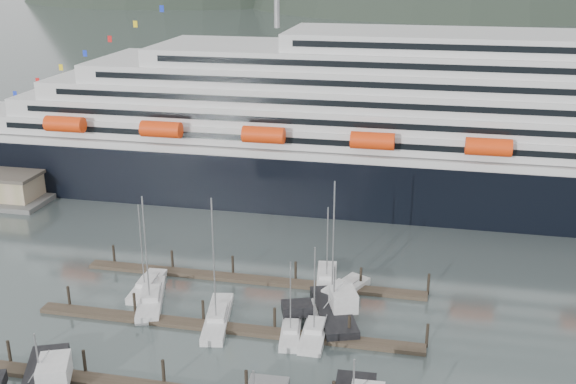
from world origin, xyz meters
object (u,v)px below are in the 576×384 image
Objects in this scene: sailboat_f at (327,279)px; sailboat_g at (337,295)px; sailboat_d at (218,319)px; sailboat_b at (151,300)px; trawler_e at (332,311)px; cruise_ship at (499,139)px; sailboat_a at (147,287)px; sailboat_c at (291,332)px; sailboat_h at (315,332)px.

sailboat_f is 5.00m from sailboat_g.
sailboat_f is at bearing -50.28° from sailboat_d.
trawler_e is (23.66, 0.98, 0.52)m from sailboat_b.
sailboat_a is (-48.20, -44.30, -11.62)m from cruise_ship.
sailboat_a is 22.44m from sailboat_c.
sailboat_b is at bearing 71.62° from sailboat_c.
sailboat_g is 5.22m from trawler_e.
trawler_e is (13.74, 3.78, 0.53)m from sailboat_d.
sailboat_f is at bearing -123.89° from cruise_ship.
sailboat_d reaches higher than sailboat_g.
sailboat_g reaches higher than trawler_e.
cruise_ship reaches higher than sailboat_h.
sailboat_c is 9.48m from sailboat_d.
sailboat_c is at bearing 164.60° from sailboat_f.
sailboat_a is 25.70m from trawler_e.
cruise_ship is 12.20× the size of sailboat_d.
sailboat_b is 0.91× the size of sailboat_d.
sailboat_a is 1.27× the size of sailboat_c.
sailboat_f reaches higher than sailboat_c.
sailboat_c is (19.36, -3.75, -0.06)m from sailboat_b.
sailboat_b is 19.72m from sailboat_c.
trawler_e is (2.20, -9.75, 0.56)m from sailboat_f.
sailboat_d is at bearing 85.98° from trawler_e.
sailboat_c is 14.63m from sailboat_f.
trawler_e is at bearing -152.58° from sailboat_g.
cruise_ship is 63.25m from sailboat_d.
sailboat_h is 4.54m from trawler_e.
cruise_ship reaches higher than sailboat_a.
sailboat_a is 25.61m from sailboat_g.
sailboat_b reaches higher than sailboat_h.
sailboat_c is at bearing 118.28° from trawler_e.
sailboat_g is (4.17, 9.92, 0.07)m from sailboat_c.
sailboat_c is 0.81× the size of trawler_e.
sailboat_h is at bearing -88.14° from sailboat_c.
sailboat_a is 24.53m from sailboat_f.
cruise_ship is at bearing -45.25° from trawler_e.
sailboat_d is 1.46× the size of sailboat_f.
sailboat_g is at bearing -162.75° from sailboat_f.
sailboat_g is (25.45, 2.83, 0.04)m from sailboat_a.
sailboat_f is at bearing -6.70° from trawler_e.
sailboat_c is (21.28, -7.10, -0.04)m from sailboat_a.
cruise_ship reaches higher than trawler_e.
cruise_ship is at bearing -35.06° from sailboat_c.
sailboat_c is at bearing -118.53° from sailboat_b.
sailboat_g reaches higher than sailboat_a.
trawler_e is (25.59, -2.37, 0.55)m from sailboat_a.
sailboat_f is (21.46, 10.73, -0.04)m from sailboat_b.
cruise_ship is 17.01× the size of sailboat_h.
sailboat_d is 1.36× the size of trawler_e.
sailboat_b is at bearing 72.97° from trawler_e.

